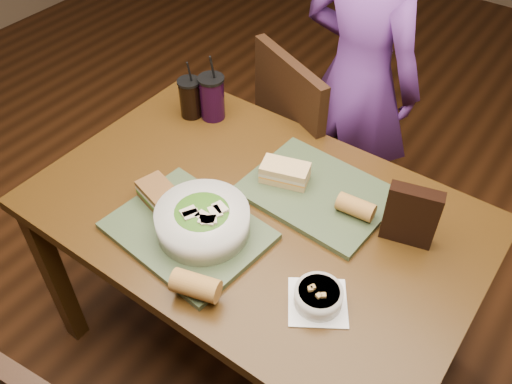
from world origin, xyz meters
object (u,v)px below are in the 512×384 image
(sandwich_near, at_px, (158,194))
(sandwich_far, at_px, (285,173))
(dining_table, at_px, (256,230))
(cup_berry, at_px, (212,97))
(tray_near, at_px, (188,231))
(tray_far, at_px, (318,193))
(diner, at_px, (358,79))
(baguette_far, at_px, (356,207))
(chip_bag, at_px, (411,216))
(chair_far, at_px, (299,142))
(baguette_near, at_px, (196,286))
(soup_bowl, at_px, (318,296))
(salad_bowl, at_px, (203,220))
(cup_cola, at_px, (190,98))

(sandwich_near, xyz_separation_m, sandwich_far, (0.25, 0.29, 0.00))
(dining_table, height_order, cup_berry, cup_berry)
(tray_near, bearing_deg, tray_far, 58.25)
(diner, relative_size, tray_near, 3.43)
(tray_far, distance_m, cup_berry, 0.53)
(diner, height_order, baguette_far, diner)
(dining_table, relative_size, baguette_far, 12.05)
(diner, height_order, chip_bag, diner)
(chip_bag, bearing_deg, chair_far, 129.82)
(sandwich_far, xyz_separation_m, baguette_far, (0.24, -0.00, -0.00))
(sandwich_far, xyz_separation_m, baguette_near, (0.05, -0.48, 0.00))
(soup_bowl, xyz_separation_m, sandwich_far, (-0.31, 0.31, 0.02))
(chair_far, distance_m, soup_bowl, 0.95)
(tray_far, bearing_deg, chair_far, 127.15)
(chair_far, height_order, tray_near, chair_far)
(salad_bowl, bearing_deg, sandwich_far, 77.59)
(cup_berry, bearing_deg, chair_far, 58.42)
(tray_near, height_order, chip_bag, chip_bag)
(salad_bowl, distance_m, cup_cola, 0.57)
(dining_table, height_order, baguette_near, baguette_near)
(sandwich_near, bearing_deg, diner, 82.31)
(sandwich_far, xyz_separation_m, cup_cola, (-0.47, 0.11, 0.02))
(baguette_near, distance_m, cup_berry, 0.77)
(soup_bowl, xyz_separation_m, cup_berry, (-0.71, 0.46, 0.05))
(chip_bag, bearing_deg, cup_berry, 155.80)
(diner, bearing_deg, salad_bowl, 97.92)
(tray_near, bearing_deg, baguette_near, -43.03)
(cup_berry, bearing_deg, chip_bag, -9.27)
(baguette_near, relative_size, cup_cola, 0.56)
(salad_bowl, bearing_deg, chip_bag, 34.52)
(chair_far, bearing_deg, tray_far, -52.85)
(diner, xyz_separation_m, chip_bag, (0.51, -0.69, 0.12))
(salad_bowl, relative_size, baguette_far, 2.40)
(tray_far, xyz_separation_m, baguette_near, (-0.05, -0.50, 0.04))
(chair_far, distance_m, sandwich_far, 0.56)
(cup_cola, height_order, chip_bag, cup_cola)
(cup_cola, xyz_separation_m, cup_berry, (0.07, 0.04, 0.01))
(dining_table, relative_size, chair_far, 1.38)
(sandwich_far, bearing_deg, cup_berry, 160.35)
(cup_berry, height_order, chip_bag, cup_berry)
(chair_far, distance_m, cup_berry, 0.47)
(dining_table, relative_size, sandwich_near, 9.51)
(diner, bearing_deg, tray_far, 113.28)
(tray_far, distance_m, chip_bag, 0.30)
(sandwich_near, bearing_deg, tray_near, -14.11)
(soup_bowl, xyz_separation_m, sandwich_near, (-0.56, 0.02, 0.02))
(dining_table, relative_size, soup_bowl, 6.40)
(tray_near, relative_size, cup_berry, 1.70)
(sandwich_near, height_order, chip_bag, chip_bag)
(baguette_near, distance_m, cup_cola, 0.78)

